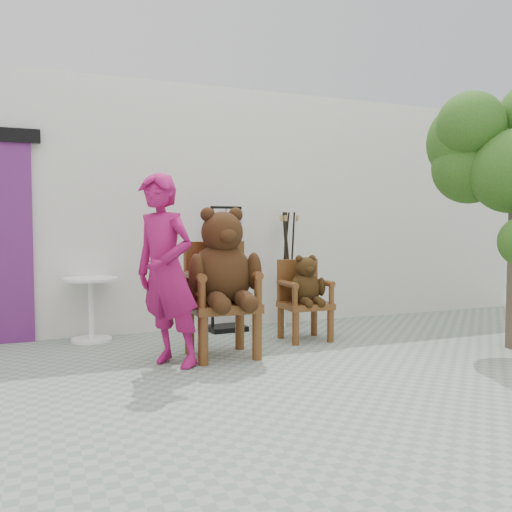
# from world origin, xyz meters

# --- Properties ---
(ground_plane) EXTENTS (60.00, 60.00, 0.00)m
(ground_plane) POSITION_xyz_m (0.00, 0.00, 0.00)
(ground_plane) COLOR gray
(ground_plane) RESTS_ON ground
(back_wall) EXTENTS (9.00, 1.00, 3.00)m
(back_wall) POSITION_xyz_m (0.00, 3.10, 1.50)
(back_wall) COLOR silver
(back_wall) RESTS_ON ground
(chair_big) EXTENTS (0.72, 0.77, 1.46)m
(chair_big) POSITION_xyz_m (-0.69, 1.13, 0.81)
(chair_big) COLOR #4D2A10
(chair_big) RESTS_ON ground
(chair_small) EXTENTS (0.51, 0.51, 0.96)m
(chair_small) POSITION_xyz_m (0.41, 1.52, 0.56)
(chair_small) COLOR #4D2A10
(chair_small) RESTS_ON ground
(person) EXTENTS (0.71, 0.76, 1.73)m
(person) POSITION_xyz_m (-1.29, 0.88, 0.87)
(person) COLOR #971254
(person) RESTS_ON ground
(cafe_table) EXTENTS (0.60, 0.60, 0.70)m
(cafe_table) POSITION_xyz_m (-1.82, 2.35, 0.44)
(cafe_table) COLOR white
(cafe_table) RESTS_ON ground
(display_stand) EXTENTS (0.47, 0.38, 1.51)m
(display_stand) POSITION_xyz_m (-0.23, 2.35, 0.58)
(display_stand) COLOR black
(display_stand) RESTS_ON ground
(stool_bucket) EXTENTS (0.32, 0.32, 1.45)m
(stool_bucket) POSITION_xyz_m (0.60, 2.35, 0.64)
(stool_bucket) COLOR white
(stool_bucket) RESTS_ON ground
(tree) EXTENTS (1.51, 1.57, 2.81)m
(tree) POSITION_xyz_m (2.21, 0.42, 2.13)
(tree) COLOR #413227
(tree) RESTS_ON ground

